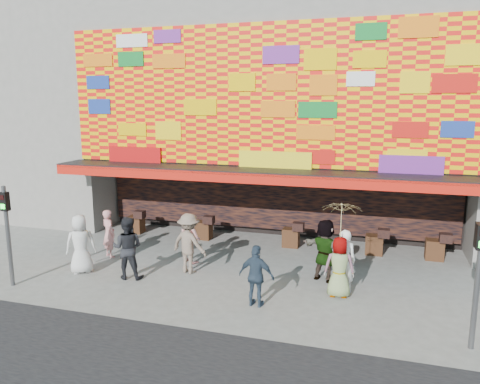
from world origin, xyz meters
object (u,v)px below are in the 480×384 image
(ped_f, at_px, (325,250))
(ped_i, at_px, (190,238))
(parasol, at_px, (341,220))
(ped_g, at_px, (339,267))
(ped_h, at_px, (344,261))
(ped_c, at_px, (128,248))
(ped_a, at_px, (81,244))
(signal_right, at_px, (479,268))
(ped_b, at_px, (109,233))
(ped_e, at_px, (256,276))
(ped_d, at_px, (189,243))
(signal_left, at_px, (7,225))

(ped_f, xyz_separation_m, ped_i, (-4.57, 0.41, -0.14))
(ped_i, height_order, parasol, parasol)
(ped_g, height_order, ped_h, ped_h)
(ped_i, bearing_deg, ped_c, 93.12)
(parasol, bearing_deg, ped_a, -176.45)
(ped_h, distance_m, ped_i, 5.29)
(signal_right, relative_size, ped_h, 1.64)
(signal_right, xyz_separation_m, ped_f, (-3.60, 3.10, -0.90))
(ped_i, bearing_deg, ped_b, 42.69)
(ped_e, height_order, ped_f, ped_f)
(ped_d, bearing_deg, parasol, -171.06)
(signal_right, relative_size, ped_b, 1.78)
(ped_c, relative_size, ped_e, 1.15)
(ped_h, bearing_deg, ped_g, 71.15)
(ped_a, bearing_deg, ped_b, -123.87)
(ped_a, height_order, ped_e, ped_a)
(ped_b, bearing_deg, ped_d, -160.25)
(ped_h, bearing_deg, ped_d, -8.41)
(ped_b, height_order, ped_d, ped_d)
(ped_d, xyz_separation_m, ped_g, (4.71, -0.52, -0.10))
(signal_left, height_order, ped_d, signal_left)
(ped_f, bearing_deg, ped_i, 19.86)
(ped_d, bearing_deg, signal_right, 177.35)
(ped_b, bearing_deg, parasol, -157.80)
(signal_right, xyz_separation_m, ped_g, (-3.07, 1.99, -1.00))
(ped_b, relative_size, parasol, 0.87)
(ped_e, distance_m, ped_h, 2.71)
(signal_right, xyz_separation_m, ped_c, (-9.40, 1.53, -0.89))
(ped_c, relative_size, ped_f, 1.02)
(ped_c, bearing_deg, signal_right, 160.18)
(ped_b, bearing_deg, ped_f, -149.97)
(ped_g, bearing_deg, signal_right, 141.16)
(ped_g, bearing_deg, ped_e, 25.95)
(signal_right, height_order, ped_c, signal_right)
(signal_left, distance_m, ped_b, 3.54)
(ped_a, xyz_separation_m, ped_g, (7.98, 0.49, -0.09))
(ped_d, relative_size, ped_h, 1.05)
(ped_a, distance_m, ped_c, 1.65)
(signal_right, bearing_deg, ped_d, 162.11)
(ped_f, distance_m, parasol, 1.74)
(ped_d, xyz_separation_m, ped_f, (4.19, 0.58, -0.01))
(ped_d, xyz_separation_m, ped_e, (2.68, -1.78, -0.12))
(signal_left, distance_m, ped_c, 3.48)
(signal_left, bearing_deg, ped_b, 66.92)
(signal_left, xyz_separation_m, ped_h, (9.41, 2.40, -0.94))
(ped_b, height_order, ped_i, ped_b)
(ped_h, bearing_deg, parasol, 71.15)
(ped_i, bearing_deg, signal_left, 74.81)
(ped_i, bearing_deg, ped_g, -161.28)
(ped_c, height_order, ped_e, ped_c)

